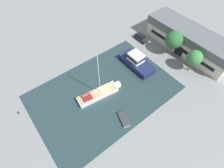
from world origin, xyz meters
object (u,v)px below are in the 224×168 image
(quay_tree_by_water, at_px, (195,58))
(motor_cruiser, at_px, (136,62))
(warehouse_building, at_px, (189,40))
(quay_tree_near_building, at_px, (174,40))
(small_dinghy, at_px, (124,119))
(parked_car, at_px, (141,38))
(sailboat_moored, at_px, (98,94))

(quay_tree_by_water, relative_size, motor_cruiser, 0.63)
(warehouse_building, relative_size, motor_cruiser, 2.53)
(quay_tree_by_water, bearing_deg, quay_tree_near_building, 173.74)
(quay_tree_near_building, xyz_separation_m, quay_tree_by_water, (7.12, -0.78, -0.46))
(quay_tree_by_water, relative_size, small_dinghy, 1.64)
(parked_car, bearing_deg, small_dinghy, 40.03)
(quay_tree_near_building, xyz_separation_m, parked_car, (-9.32, -2.10, -3.98))
(motor_cruiser, distance_m, small_dinghy, 16.33)
(warehouse_building, distance_m, parked_car, 13.31)
(sailboat_moored, distance_m, small_dinghy, 8.40)
(parked_car, xyz_separation_m, sailboat_moored, (8.54, -21.56, -0.18))
(parked_car, xyz_separation_m, small_dinghy, (16.90, -20.93, -0.55))
(parked_car, distance_m, sailboat_moored, 23.19)
(quay_tree_near_building, bearing_deg, warehouse_building, 73.38)
(quay_tree_by_water, xyz_separation_m, small_dinghy, (0.47, -22.25, -4.07))
(quay_tree_by_water, bearing_deg, warehouse_building, 132.84)
(sailboat_moored, distance_m, motor_cruiser, 13.52)
(warehouse_building, xyz_separation_m, parked_car, (-10.88, -7.31, -2.30))
(warehouse_building, xyz_separation_m, quay_tree_near_building, (-1.56, -5.21, 1.67))
(warehouse_building, bearing_deg, small_dinghy, -78.70)
(motor_cruiser, bearing_deg, warehouse_building, -15.08)
(parked_car, xyz_separation_m, motor_cruiser, (6.75, -8.17, 0.39))
(warehouse_building, xyz_separation_m, motor_cruiser, (-4.12, -15.48, -1.91))
(quay_tree_by_water, height_order, sailboat_moored, sailboat_moored)
(quay_tree_by_water, distance_m, parked_car, 16.86)
(sailboat_moored, xyz_separation_m, motor_cruiser, (-1.78, 13.39, 0.57))
(warehouse_building, bearing_deg, sailboat_moored, -95.39)
(quay_tree_by_water, relative_size, sailboat_moored, 0.51)
(quay_tree_near_building, height_order, small_dinghy, quay_tree_near_building)
(sailboat_moored, height_order, motor_cruiser, sailboat_moored)
(quay_tree_near_building, relative_size, parked_car, 1.52)
(parked_car, bearing_deg, quay_tree_by_water, 95.68)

